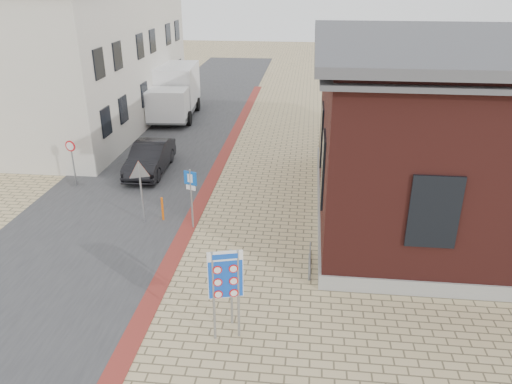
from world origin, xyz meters
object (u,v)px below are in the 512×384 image
at_px(border_sign, 226,277).
at_px(bollard, 162,209).
at_px(sedan, 150,158).
at_px(box_truck, 175,92).
at_px(parking_sign, 191,189).
at_px(essen_sign, 231,276).

height_order(border_sign, bollard, border_sign).
height_order(sedan, border_sign, border_sign).
height_order(box_truck, bollard, box_truck).
bearing_deg(parking_sign, essen_sign, -47.11).
bearing_deg(essen_sign, parking_sign, 137.45).
height_order(box_truck, parking_sign, box_truck).
bearing_deg(parking_sign, sedan, 140.87).
relative_size(sedan, bollard, 4.55).
bearing_deg(box_truck, essen_sign, -75.45).
distance_m(essen_sign, parking_sign, 5.90).
bearing_deg(border_sign, sedan, 101.00).
bearing_deg(essen_sign, box_truck, 132.66).
bearing_deg(sedan, border_sign, -65.53).
xyz_separation_m(sedan, essen_sign, (5.68, -10.88, 0.82)).
bearing_deg(border_sign, box_truck, 92.87).
xyz_separation_m(essen_sign, parking_sign, (-2.34, 5.41, 0.06)).
distance_m(border_sign, essen_sign, 0.69).
bearing_deg(box_truck, border_sign, -76.03).
bearing_deg(essen_sign, border_sign, -70.21).
bearing_deg(bollard, parking_sign, -20.94).
xyz_separation_m(box_truck, border_sign, (6.99, -21.44, 0.20)).
height_order(sedan, box_truck, box_truck).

